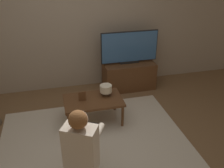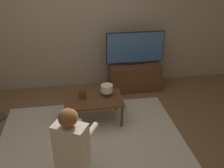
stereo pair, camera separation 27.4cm
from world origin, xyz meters
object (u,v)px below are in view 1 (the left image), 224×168
Objects in this scene: table_lamp at (106,89)px; person_kneeling at (81,152)px; tv at (130,47)px; coffee_table at (93,102)px.

person_kneeling is at bearing -113.80° from table_lamp.
tv is 2.46m from person_kneeling.
coffee_table is at bearing -160.81° from table_lamp.
table_lamp is (-0.65, -0.90, -0.31)m from tv.
person_kneeling reaches higher than table_lamp.
tv is at bearing -89.96° from person_kneeling.
coffee_table is (-0.86, -0.97, -0.45)m from tv.
coffee_table is 0.27m from table_lamp.
table_lamp is at bearing 19.19° from coffee_table.
tv is 1.15m from table_lamp.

